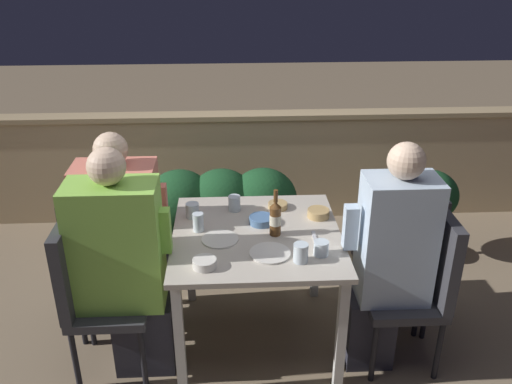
{
  "coord_description": "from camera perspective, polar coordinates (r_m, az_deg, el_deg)",
  "views": [
    {
      "loc": [
        -0.14,
        -2.62,
        2.23
      ],
      "look_at": [
        0.0,
        0.07,
        0.96
      ],
      "focal_mm": 38.0,
      "sensor_mm": 36.0,
      "label": 1
    }
  ],
  "objects": [
    {
      "name": "plate_1",
      "position": [
        2.96,
        -3.81,
        -4.98
      ],
      "size": [
        0.2,
        0.2,
        0.01
      ],
      "color": "silver",
      "rests_on": "dining_table"
    },
    {
      "name": "bowl_3",
      "position": [
        2.73,
        -5.44,
        -7.4
      ],
      "size": [
        0.12,
        0.12,
        0.05
      ],
      "color": "silver",
      "rests_on": "dining_table"
    },
    {
      "name": "chair_left_near",
      "position": [
        3.07,
        -17.15,
        -9.39
      ],
      "size": [
        0.42,
        0.42,
        0.93
      ],
      "color": "#333338",
      "rests_on": "ground_plane"
    },
    {
      "name": "bowl_0",
      "position": [
        3.11,
        0.58,
        -2.91
      ],
      "size": [
        0.14,
        0.14,
        0.04
      ],
      "color": "#4C709E",
      "rests_on": "dining_table"
    },
    {
      "name": "glass_cup_4",
      "position": [
        3.04,
        -6.1,
        -3.17
      ],
      "size": [
        0.06,
        0.06,
        0.11
      ],
      "color": "silver",
      "rests_on": "dining_table"
    },
    {
      "name": "potted_plant",
      "position": [
        4.19,
        17.69,
        -1.41
      ],
      "size": [
        0.41,
        0.41,
        0.71
      ],
      "color": "#9E5638",
      "rests_on": "ground_plane"
    },
    {
      "name": "plate_0",
      "position": [
        2.83,
        1.48,
        -6.44
      ],
      "size": [
        0.22,
        0.22,
        0.01
      ],
      "color": "silver",
      "rests_on": "dining_table"
    },
    {
      "name": "fork_0",
      "position": [
        2.97,
        6.23,
        -4.96
      ],
      "size": [
        0.02,
        0.17,
        0.01
      ],
      "color": "silver",
      "rests_on": "dining_table"
    },
    {
      "name": "person_coral_top",
      "position": [
        3.29,
        -13.49,
        -4.52
      ],
      "size": [
        0.52,
        0.26,
        1.28
      ],
      "color": "#282833",
      "rests_on": "ground_plane"
    },
    {
      "name": "person_blue_shirt",
      "position": [
        3.0,
        13.78,
        -6.89
      ],
      "size": [
        0.47,
        0.26,
        1.33
      ],
      "color": "#282833",
      "rests_on": "ground_plane"
    },
    {
      "name": "bowl_1",
      "position": [
        3.2,
        6.58,
        -2.18
      ],
      "size": [
        0.13,
        0.13,
        0.05
      ],
      "color": "tan",
      "rests_on": "dining_table"
    },
    {
      "name": "chair_right_far",
      "position": [
        3.41,
        15.98,
        -5.49
      ],
      "size": [
        0.42,
        0.42,
        0.93
      ],
      "color": "#333338",
      "rests_on": "ground_plane"
    },
    {
      "name": "bowl_2",
      "position": [
        3.29,
        2.31,
        -1.38
      ],
      "size": [
        0.12,
        0.12,
        0.03
      ],
      "color": "tan",
      "rests_on": "dining_table"
    },
    {
      "name": "glass_cup_1",
      "position": [
        3.25,
        -2.29,
        -1.19
      ],
      "size": [
        0.07,
        0.07,
        0.09
      ],
      "color": "silver",
      "rests_on": "dining_table"
    },
    {
      "name": "ground_plane",
      "position": [
        3.45,
        0.06,
        -15.13
      ],
      "size": [
        16.0,
        16.0,
        0.0
      ],
      "primitive_type": "plane",
      "color": "#847056"
    },
    {
      "name": "beer_bottle",
      "position": [
        2.96,
        2.05,
        -2.73
      ],
      "size": [
        0.06,
        0.06,
        0.27
      ],
      "color": "brown",
      "rests_on": "dining_table"
    },
    {
      "name": "person_green_blouse",
      "position": [
        2.96,
        -13.66,
        -7.61
      ],
      "size": [
        0.52,
        0.26,
        1.33
      ],
      "color": "#282833",
      "rests_on": "ground_plane"
    },
    {
      "name": "chair_right_near",
      "position": [
        3.13,
        17.08,
        -8.63
      ],
      "size": [
        0.42,
        0.42,
        0.93
      ],
      "color": "#333338",
      "rests_on": "ground_plane"
    },
    {
      "name": "glass_cup_3",
      "position": [
        3.19,
        -6.7,
        -1.94
      ],
      "size": [
        0.08,
        0.08,
        0.09
      ],
      "color": "silver",
      "rests_on": "dining_table"
    },
    {
      "name": "parapet_wall",
      "position": [
        4.62,
        -1.01,
        2.82
      ],
      "size": [
        9.0,
        0.18,
        0.93
      ],
      "color": "tan",
      "rests_on": "ground_plane"
    },
    {
      "name": "glass_cup_2",
      "position": [
        2.83,
        6.87,
        -5.89
      ],
      "size": [
        0.08,
        0.08,
        0.08
      ],
      "color": "silver",
      "rests_on": "dining_table"
    },
    {
      "name": "planter_hedge",
      "position": [
        4.0,
        -3.59,
        -2.05
      ],
      "size": [
        1.1,
        0.47,
        0.73
      ],
      "color": "brown",
      "rests_on": "ground_plane"
    },
    {
      "name": "glass_cup_0",
      "position": [
        2.75,
        4.73,
        -6.4
      ],
      "size": [
        0.08,
        0.08,
        0.1
      ],
      "color": "silver",
      "rests_on": "dining_table"
    },
    {
      "name": "dining_table",
      "position": [
        3.07,
        0.07,
        -5.87
      ],
      "size": [
        0.93,
        0.95,
        0.74
      ],
      "color": "#BCB2A3",
      "rests_on": "ground_plane"
    },
    {
      "name": "chair_left_far",
      "position": [
        3.38,
        -16.7,
        -5.86
      ],
      "size": [
        0.42,
        0.42,
        0.93
      ],
      "color": "#333338",
      "rests_on": "ground_plane"
    }
  ]
}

